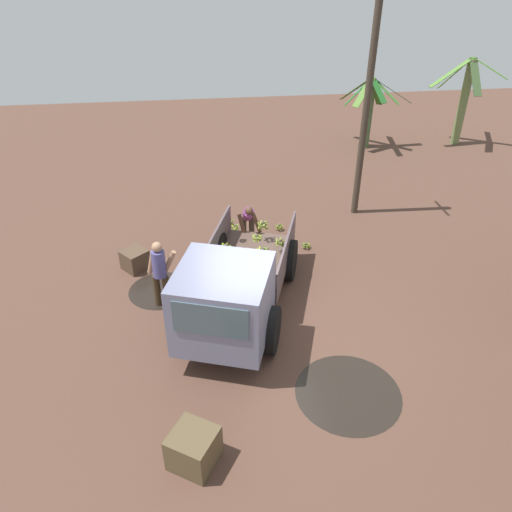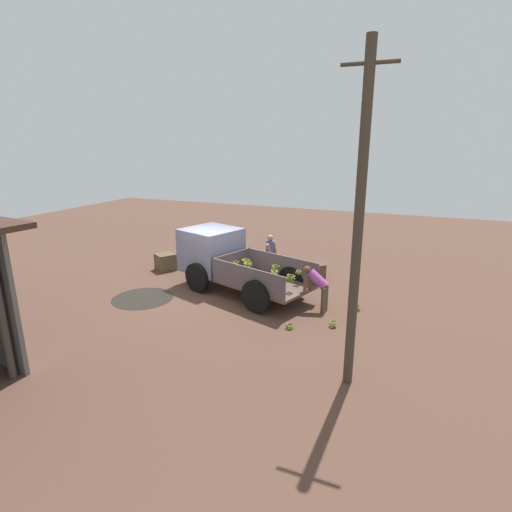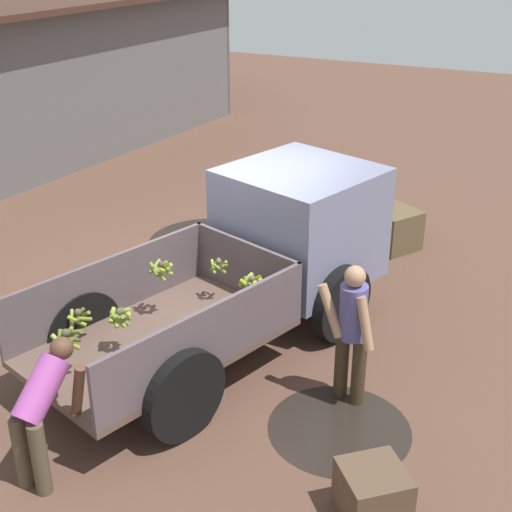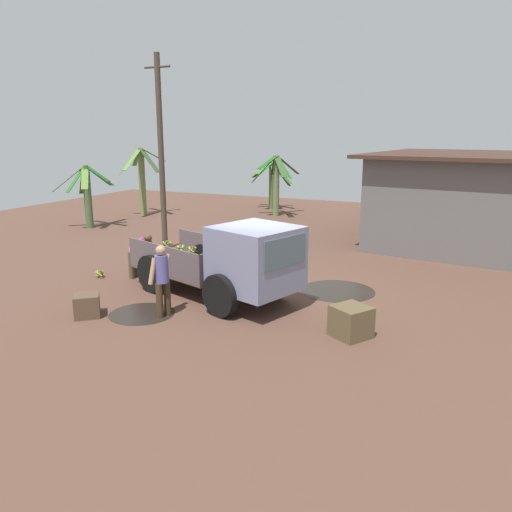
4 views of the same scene
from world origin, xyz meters
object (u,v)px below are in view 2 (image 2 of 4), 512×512
at_px(person_foreground_visitor, 270,254).
at_px(banana_bunch_on_ground_0, 333,323).
at_px(utility_pole, 358,225).
at_px(person_worker_loading, 318,285).
at_px(banana_bunch_on_ground_1, 356,306).
at_px(wooden_crate_1, 165,262).
at_px(cargo_truck, 221,257).
at_px(wooden_crate_0, 316,271).
at_px(banana_bunch_on_ground_2, 290,325).

xyz_separation_m(person_foreground_visitor, banana_bunch_on_ground_0, (-2.97, 3.13, -0.78)).
distance_m(utility_pole, banana_bunch_on_ground_0, 4.06).
xyz_separation_m(person_foreground_visitor, person_worker_loading, (-2.29, 2.17, -0.12)).
bearing_deg(banana_bunch_on_ground_1, wooden_crate_1, -8.88).
height_order(cargo_truck, utility_pole, utility_pole).
height_order(person_foreground_visitor, wooden_crate_0, person_foreground_visitor).
xyz_separation_m(person_worker_loading, banana_bunch_on_ground_1, (-1.09, -0.41, -0.64)).
bearing_deg(cargo_truck, banana_bunch_on_ground_2, 163.07).
relative_size(person_foreground_visitor, banana_bunch_on_ground_1, 5.93).
bearing_deg(wooden_crate_0, person_worker_loading, 104.60).
bearing_deg(banana_bunch_on_ground_0, wooden_crate_1, -19.74).
bearing_deg(person_foreground_visitor, banana_bunch_on_ground_0, -30.24).
height_order(banana_bunch_on_ground_2, wooden_crate_0, wooden_crate_0).
bearing_deg(banana_bunch_on_ground_0, banana_bunch_on_ground_1, -106.56).
distance_m(cargo_truck, utility_pole, 6.84).
xyz_separation_m(cargo_truck, wooden_crate_0, (-2.76, -2.15, -0.79)).
xyz_separation_m(person_worker_loading, wooden_crate_1, (6.37, -1.57, -0.46)).
xyz_separation_m(banana_bunch_on_ground_1, wooden_crate_1, (7.46, -1.17, 0.19)).
height_order(cargo_truck, person_worker_loading, cargo_truck).
relative_size(banana_bunch_on_ground_0, banana_bunch_on_ground_1, 0.89).
height_order(banana_bunch_on_ground_2, wooden_crate_1, wooden_crate_1).
xyz_separation_m(banana_bunch_on_ground_2, wooden_crate_0, (0.39, -4.39, 0.16)).
distance_m(person_worker_loading, wooden_crate_1, 6.58).
bearing_deg(wooden_crate_0, person_foreground_visitor, 25.38).
height_order(utility_pole, wooden_crate_0, utility_pole).
xyz_separation_m(cargo_truck, person_foreground_visitor, (-1.23, -1.42, -0.15)).
bearing_deg(banana_bunch_on_ground_0, wooden_crate_0, -69.60).
relative_size(cargo_truck, person_foreground_visitor, 3.06).
bearing_deg(banana_bunch_on_ground_1, person_worker_loading, 20.50).
bearing_deg(person_worker_loading, banana_bunch_on_ground_0, 127.52).
bearing_deg(wooden_crate_1, wooden_crate_0, -166.72).
bearing_deg(wooden_crate_0, cargo_truck, 37.89).
height_order(wooden_crate_0, wooden_crate_1, wooden_crate_1).
bearing_deg(banana_bunch_on_ground_1, cargo_truck, -4.30).
xyz_separation_m(utility_pole, banana_bunch_on_ground_0, (0.80, -2.39, -3.18)).
bearing_deg(person_foreground_visitor, wooden_crate_0, 41.68).
relative_size(person_worker_loading, banana_bunch_on_ground_1, 4.80).
bearing_deg(person_worker_loading, wooden_crate_0, -73.22).
relative_size(cargo_truck, banana_bunch_on_ground_1, 18.16).
xyz_separation_m(cargo_truck, person_worker_loading, (-3.51, 0.75, -0.27)).
bearing_deg(banana_bunch_on_ground_0, banana_bunch_on_ground_2, 27.32).
distance_m(banana_bunch_on_ground_0, banana_bunch_on_ground_2, 1.17).
height_order(utility_pole, banana_bunch_on_ground_1, utility_pole).
xyz_separation_m(person_worker_loading, wooden_crate_0, (0.75, -2.90, -0.52)).
distance_m(person_worker_loading, banana_bunch_on_ground_0, 1.35).
height_order(person_worker_loading, wooden_crate_1, person_worker_loading).
bearing_deg(banana_bunch_on_ground_0, person_foreground_visitor, -46.54).
bearing_deg(wooden_crate_0, banana_bunch_on_ground_1, 126.45).
height_order(person_worker_loading, banana_bunch_on_ground_2, person_worker_loading).
bearing_deg(cargo_truck, wooden_crate_0, -123.48).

